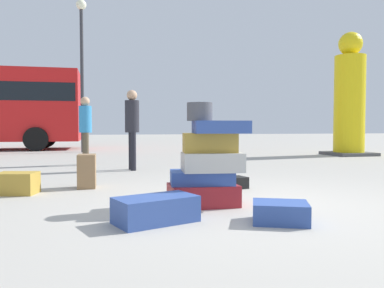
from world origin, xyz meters
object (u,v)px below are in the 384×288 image
at_px(suitcase_navy_white_trunk, 156,209).
at_px(suitcase_navy_left_side, 280,212).
at_px(suitcase_tan_behind_tower, 17,183).
at_px(suitcase_black_foreground_far, 221,184).
at_px(person_tourist_with_camera, 132,123).
at_px(yellow_dummy_statue, 349,101).
at_px(suitcase_brown_right_side, 87,171).
at_px(suitcase_tower, 207,165).
at_px(lamp_post, 82,51).
at_px(person_passerby_in_red, 85,124).

height_order(suitcase_navy_white_trunk, suitcase_navy_left_side, suitcase_navy_white_trunk).
xyz_separation_m(suitcase_tan_behind_tower, suitcase_black_foreground_far, (2.85, -0.26, -0.06)).
bearing_deg(person_tourist_with_camera, yellow_dummy_statue, 105.34).
distance_m(suitcase_navy_white_trunk, suitcase_brown_right_side, 2.45).
distance_m(suitcase_navy_white_trunk, suitcase_tan_behind_tower, 2.59).
height_order(suitcase_tower, suitcase_black_foreground_far, suitcase_tower).
bearing_deg(suitcase_tower, person_tourist_with_camera, 98.09).
relative_size(suitcase_tan_behind_tower, lamp_post, 0.10).
bearing_deg(suitcase_tower, suitcase_navy_white_trunk, -136.93).
height_order(yellow_dummy_statue, lamp_post, lamp_post).
xyz_separation_m(suitcase_navy_left_side, suitcase_black_foreground_far, (0.04, 2.02, -0.01)).
relative_size(suitcase_navy_left_side, suitcase_black_foreground_far, 0.66).
relative_size(suitcase_tower, person_passerby_in_red, 0.73).
bearing_deg(yellow_dummy_statue, suitcase_navy_left_side, -128.86).
distance_m(person_tourist_with_camera, lamp_post, 6.78).
xyz_separation_m(suitcase_black_foreground_far, lamp_post, (-2.35, 9.00, 3.51)).
distance_m(suitcase_brown_right_side, person_tourist_with_camera, 2.53).
xyz_separation_m(suitcase_tower, lamp_post, (-1.84, 10.08, 3.11)).
xyz_separation_m(suitcase_tower, suitcase_tan_behind_tower, (-2.34, 1.35, -0.33)).
relative_size(suitcase_tower, suitcase_navy_left_side, 2.30).
bearing_deg(suitcase_tan_behind_tower, person_tourist_with_camera, 67.90).
xyz_separation_m(person_tourist_with_camera, person_passerby_in_red, (-1.01, 1.38, -0.03)).
distance_m(suitcase_black_foreground_far, lamp_post, 9.94).
bearing_deg(suitcase_black_foreground_far, person_tourist_with_camera, 97.49).
relative_size(suitcase_tan_behind_tower, suitcase_brown_right_side, 1.03).
height_order(suitcase_tower, lamp_post, lamp_post).
relative_size(person_tourist_with_camera, lamp_post, 0.31).
bearing_deg(suitcase_navy_white_trunk, yellow_dummy_statue, 25.07).
height_order(suitcase_tan_behind_tower, person_tourist_with_camera, person_tourist_with_camera).
height_order(suitcase_navy_white_trunk, suitcase_brown_right_side, suitcase_brown_right_side).
distance_m(suitcase_navy_white_trunk, person_passerby_in_red, 6.09).
bearing_deg(suitcase_navy_left_side, lamp_post, 124.25).
bearing_deg(yellow_dummy_statue, person_passerby_in_red, -170.75).
relative_size(suitcase_tower, person_tourist_with_camera, 0.71).
bearing_deg(lamp_post, suitcase_tower, -79.67).
relative_size(suitcase_navy_white_trunk, yellow_dummy_statue, 0.20).
height_order(suitcase_tower, suitcase_brown_right_side, suitcase_tower).
bearing_deg(suitcase_navy_white_trunk, suitcase_black_foreground_far, 35.13).
distance_m(suitcase_tower, suitcase_brown_right_side, 2.22).
relative_size(suitcase_tower, suitcase_brown_right_side, 2.37).
distance_m(suitcase_brown_right_side, lamp_post, 9.04).
height_order(suitcase_tower, person_tourist_with_camera, person_tourist_with_camera).
xyz_separation_m(suitcase_navy_white_trunk, suitcase_black_foreground_far, (1.21, 1.74, -0.04)).
height_order(suitcase_navy_left_side, person_tourist_with_camera, person_tourist_with_camera).
distance_m(suitcase_tan_behind_tower, person_tourist_with_camera, 3.26).
bearing_deg(suitcase_tan_behind_tower, suitcase_navy_white_trunk, -38.32).
bearing_deg(lamp_post, person_passerby_in_red, -86.76).
height_order(suitcase_tan_behind_tower, suitcase_black_foreground_far, suitcase_tan_behind_tower).
distance_m(suitcase_navy_left_side, suitcase_brown_right_side, 3.24).
height_order(suitcase_brown_right_side, yellow_dummy_statue, yellow_dummy_statue).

